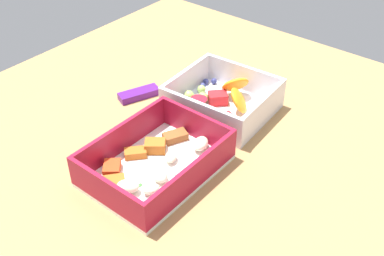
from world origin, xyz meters
TOP-DOWN VIEW (x-y plane):
  - table_surface at (0.00, 0.00)cm, footprint 80.00×80.00cm
  - pasta_container at (-10.11, -1.02)cm, footprint 18.67×13.73cm
  - fruit_bowl at (7.59, 0.81)cm, footprint 14.99×16.18cm
  - candy_bar at (2.13, 14.00)cm, footprint 7.39×4.86cm

SIDE VIEW (x-z plane):
  - table_surface at x=0.00cm, z-range 0.00..2.00cm
  - candy_bar at x=2.13cm, z-range 2.00..3.20cm
  - pasta_container at x=-10.11cm, z-range 1.03..6.14cm
  - fruit_bowl at x=7.59cm, z-range 1.23..6.50cm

